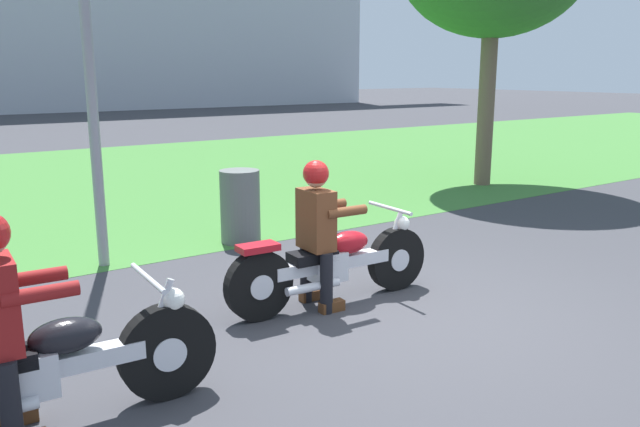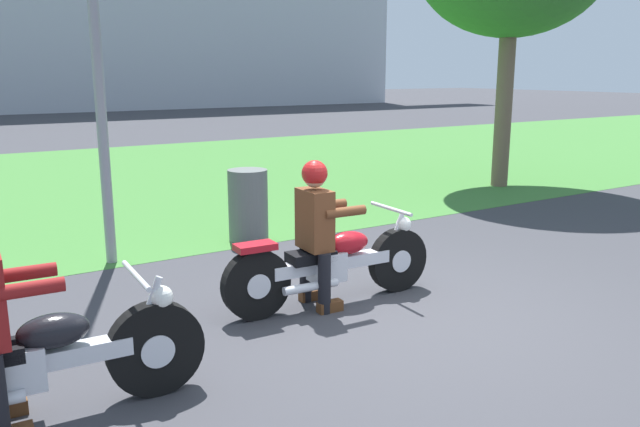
% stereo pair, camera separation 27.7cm
% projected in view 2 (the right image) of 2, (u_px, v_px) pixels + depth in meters
% --- Properties ---
extents(ground, '(120.00, 120.00, 0.00)m').
position_uv_depth(ground, '(420.00, 320.00, 5.76)').
color(ground, '#38383D').
extents(grass_verge, '(60.00, 12.00, 0.01)m').
position_uv_depth(grass_verge, '(128.00, 180.00, 13.20)').
color(grass_verge, '#3D7533').
rests_on(grass_verge, ground).
extents(motorcycle_lead, '(2.21, 0.66, 0.88)m').
position_uv_depth(motorcycle_lead, '(332.00, 264.00, 6.10)').
color(motorcycle_lead, black).
rests_on(motorcycle_lead, ground).
extents(rider_lead, '(0.56, 0.48, 1.40)m').
position_uv_depth(rider_lead, '(316.00, 223.00, 5.92)').
color(rider_lead, black).
rests_on(rider_lead, ground).
extents(motorcycle_follow, '(2.29, 0.66, 0.89)m').
position_uv_depth(motorcycle_follow, '(27.00, 365.00, 3.98)').
color(motorcycle_follow, black).
rests_on(motorcycle_follow, ground).
extents(trash_can, '(0.52, 0.52, 0.95)m').
position_uv_depth(trash_can, '(248.00, 206.00, 8.35)').
color(trash_can, '#595E5B').
rests_on(trash_can, ground).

